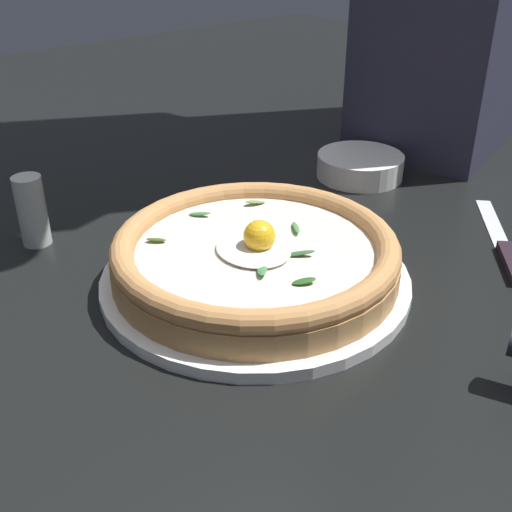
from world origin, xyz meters
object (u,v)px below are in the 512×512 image
at_px(table_knife, 505,250).
at_px(pepper_shaker, 32,211).
at_px(side_bowl, 360,166).
at_px(pizza, 256,254).

bearing_deg(table_knife, pepper_shaker, 47.43).
bearing_deg(pepper_shaker, side_bowl, -103.57).
bearing_deg(table_knife, pizza, 63.14).
height_order(side_bowl, table_knife, side_bowl).
distance_m(pizza, side_bowl, 0.32).
xyz_separation_m(table_knife, pepper_shaker, (0.35, 0.38, 0.04)).
bearing_deg(pepper_shaker, table_knife, -132.57).
relative_size(side_bowl, table_knife, 0.72).
distance_m(table_knife, pepper_shaker, 0.52).
distance_m(side_bowl, pepper_shaker, 0.44).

